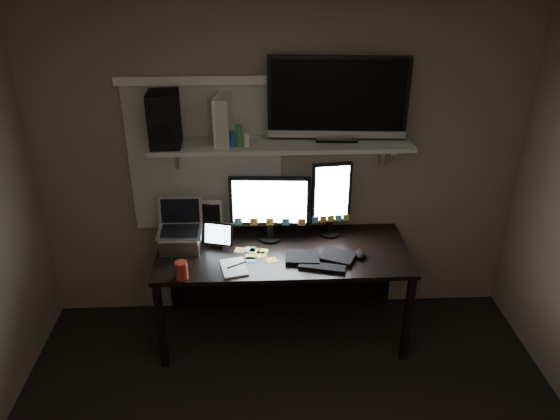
{
  "coord_description": "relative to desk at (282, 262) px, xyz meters",
  "views": [
    {
      "loc": [
        -0.18,
        -1.94,
        2.75
      ],
      "look_at": [
        -0.03,
        1.25,
        1.15
      ],
      "focal_mm": 35.0,
      "sensor_mm": 36.0,
      "label": 1
    }
  ],
  "objects": [
    {
      "name": "ceiling",
      "position": [
        0.0,
        -1.55,
        1.95
      ],
      "size": [
        3.6,
        3.6,
        0.0
      ],
      "primitive_type": "plane",
      "rotation": [
        3.14,
        0.0,
        0.0
      ],
      "color": "silver",
      "rests_on": "back_wall"
    },
    {
      "name": "back_wall",
      "position": [
        0.0,
        0.25,
        0.7
      ],
      "size": [
        3.6,
        0.0,
        3.6
      ],
      "primitive_type": "plane",
      "rotation": [
        1.57,
        0.0,
        0.0
      ],
      "color": "#6D5F4E",
      "rests_on": "floor"
    },
    {
      "name": "window_blinds",
      "position": [
        -0.55,
        0.24,
        0.75
      ],
      "size": [
        1.1,
        0.02,
        1.1
      ],
      "primitive_type": "cube",
      "color": "#B7B5A4",
      "rests_on": "back_wall"
    },
    {
      "name": "desk",
      "position": [
        0.0,
        0.0,
        0.0
      ],
      "size": [
        1.8,
        0.75,
        0.73
      ],
      "color": "black",
      "rests_on": "floor"
    },
    {
      "name": "wall_shelf",
      "position": [
        0.0,
        0.08,
        0.91
      ],
      "size": [
        1.8,
        0.35,
        0.03
      ],
      "primitive_type": "cube",
      "color": "#B2B3AD",
      "rests_on": "back_wall"
    },
    {
      "name": "monitor_landscape",
      "position": [
        -0.09,
        0.06,
        0.43
      ],
      "size": [
        0.59,
        0.1,
        0.51
      ],
      "primitive_type": "cube",
      "rotation": [
        0.0,
        0.0,
        -0.07
      ],
      "color": "black",
      "rests_on": "desk"
    },
    {
      "name": "monitor_portrait",
      "position": [
        0.36,
        0.11,
        0.47
      ],
      "size": [
        0.3,
        0.09,
        0.59
      ],
      "primitive_type": "cube",
      "rotation": [
        0.0,
        0.0,
        0.11
      ],
      "color": "black",
      "rests_on": "desk"
    },
    {
      "name": "keyboard",
      "position": [
        0.25,
        -0.25,
        0.19
      ],
      "size": [
        0.52,
        0.31,
        0.03
      ],
      "primitive_type": "cube",
      "rotation": [
        0.0,
        0.0,
        -0.27
      ],
      "color": "black",
      "rests_on": "desk"
    },
    {
      "name": "mouse",
      "position": [
        0.54,
        -0.23,
        0.2
      ],
      "size": [
        0.09,
        0.12,
        0.04
      ],
      "primitive_type": "ellipsoid",
      "rotation": [
        0.0,
        0.0,
        -0.15
      ],
      "color": "black",
      "rests_on": "desk"
    },
    {
      "name": "notepad",
      "position": [
        -0.35,
        -0.34,
        0.18
      ],
      "size": [
        0.21,
        0.26,
        0.01
      ],
      "primitive_type": "cube",
      "rotation": [
        0.0,
        0.0,
        0.21
      ],
      "color": "white",
      "rests_on": "desk"
    },
    {
      "name": "tablet",
      "position": [
        -0.47,
        -0.04,
        0.28
      ],
      "size": [
        0.24,
        0.15,
        0.2
      ],
      "primitive_type": "cube",
      "rotation": [
        0.0,
        0.0,
        -0.26
      ],
      "color": "black",
      "rests_on": "desk"
    },
    {
      "name": "file_sorter",
      "position": [
        -0.56,
        0.18,
        0.31
      ],
      "size": [
        0.23,
        0.15,
        0.26
      ],
      "primitive_type": "cube",
      "rotation": [
        0.0,
        0.0,
        -0.3
      ],
      "color": "black",
      "rests_on": "desk"
    },
    {
      "name": "laptop",
      "position": [
        -0.73,
        -0.06,
        0.35
      ],
      "size": [
        0.32,
        0.26,
        0.35
      ],
      "primitive_type": "cube",
      "rotation": [
        0.0,
        0.0,
        -0.02
      ],
      "color": "silver",
      "rests_on": "desk"
    },
    {
      "name": "cup",
      "position": [
        -0.68,
        -0.44,
        0.24
      ],
      "size": [
        0.1,
        0.1,
        0.12
      ],
      "primitive_type": "cylinder",
      "rotation": [
        0.0,
        0.0,
        0.14
      ],
      "color": "maroon",
      "rests_on": "desk"
    },
    {
      "name": "sticky_notes",
      "position": [
        -0.22,
        -0.18,
        0.18
      ],
      "size": [
        0.36,
        0.31,
        0.0
      ],
      "primitive_type": null,
      "rotation": [
        0.0,
        0.0,
        0.32
      ],
      "color": "yellow",
      "rests_on": "desk"
    },
    {
      "name": "tv",
      "position": [
        0.38,
        0.13,
        1.21
      ],
      "size": [
        0.96,
        0.24,
        0.57
      ],
      "primitive_type": "cube",
      "rotation": [
        0.0,
        0.0,
        -0.08
      ],
      "color": "black",
      "rests_on": "wall_shelf"
    },
    {
      "name": "game_console",
      "position": [
        -0.4,
        0.1,
        1.09
      ],
      "size": [
        0.12,
        0.28,
        0.33
      ],
      "primitive_type": "cube",
      "rotation": [
        0.0,
        0.0,
        -0.14
      ],
      "color": "beige",
      "rests_on": "wall_shelf"
    },
    {
      "name": "speaker",
      "position": [
        -0.78,
        0.05,
        1.11
      ],
      "size": [
        0.21,
        0.25,
        0.37
      ],
      "primitive_type": "cube",
      "rotation": [
        0.0,
        0.0,
        0.04
      ],
      "color": "black",
      "rests_on": "wall_shelf"
    },
    {
      "name": "bottles",
      "position": [
        -0.32,
        0.01,
        1.0
      ],
      "size": [
        0.25,
        0.09,
        0.15
      ],
      "primitive_type": null,
      "rotation": [
        0.0,
        0.0,
        -0.15
      ],
      "color": "#A50F0C",
      "rests_on": "wall_shelf"
    }
  ]
}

